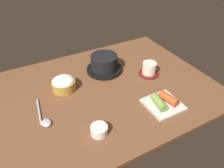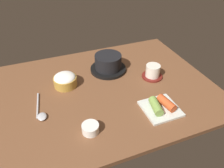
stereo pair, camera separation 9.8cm
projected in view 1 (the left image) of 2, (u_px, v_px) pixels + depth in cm
name	position (u px, v px, depth cm)	size (l,w,h in cm)	color
dining_table	(106.00, 90.00, 101.39)	(100.00, 76.00, 2.00)	brown
stone_pot	(104.00, 64.00, 110.31)	(18.56, 18.56, 8.86)	black
rice_bowl	(64.00, 83.00, 98.33)	(10.89, 10.89, 6.48)	#B78C38
tea_cup_with_saucer	(149.00, 69.00, 108.00)	(10.30, 10.30, 6.73)	maroon
kimchi_plate	(163.00, 102.00, 90.27)	(14.40, 14.40, 4.57)	silver
side_bowl_near	(99.00, 130.00, 78.04)	(6.41, 6.41, 3.43)	white
spoon	(44.00, 119.00, 84.02)	(4.14, 18.02, 1.35)	#B7B7BC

